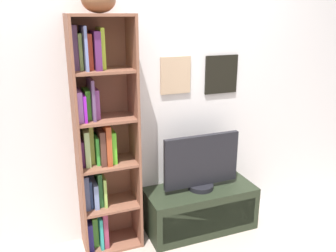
{
  "coord_description": "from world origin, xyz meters",
  "views": [
    {
      "loc": [
        -0.88,
        -1.57,
        1.84
      ],
      "look_at": [
        0.07,
        0.85,
        1.01
      ],
      "focal_mm": 37.73,
      "sensor_mm": 36.0,
      "label": 1
    }
  ],
  "objects_px": {
    "tv_stand": "(200,208)",
    "television": "(201,163)",
    "football": "(99,0)",
    "bookshelf": "(99,141)"
  },
  "relations": [
    {
      "from": "bookshelf",
      "to": "football",
      "type": "height_order",
      "value": "football"
    },
    {
      "from": "tv_stand",
      "to": "television",
      "type": "distance_m",
      "value": 0.43
    },
    {
      "from": "bookshelf",
      "to": "tv_stand",
      "type": "relative_size",
      "value": 1.93
    },
    {
      "from": "bookshelf",
      "to": "tv_stand",
      "type": "distance_m",
      "value": 1.1
    },
    {
      "from": "bookshelf",
      "to": "television",
      "type": "bearing_deg",
      "value": -6.28
    },
    {
      "from": "bookshelf",
      "to": "tv_stand",
      "type": "height_order",
      "value": "bookshelf"
    },
    {
      "from": "football",
      "to": "television",
      "type": "bearing_deg",
      "value": -4.45
    },
    {
      "from": "tv_stand",
      "to": "television",
      "type": "xyz_separation_m",
      "value": [
        0.0,
        0.0,
        0.43
      ]
    },
    {
      "from": "football",
      "to": "tv_stand",
      "type": "bearing_deg",
      "value": -4.54
    },
    {
      "from": "television",
      "to": "tv_stand",
      "type": "bearing_deg",
      "value": -90.0
    }
  ]
}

